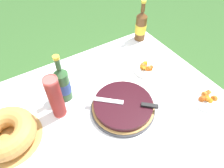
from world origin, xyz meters
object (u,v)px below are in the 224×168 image
(serving_knife, at_px, (129,103))
(cup_stack, at_px, (55,98))
(bundt_cake, at_px, (6,133))
(snack_plate_near, at_px, (147,69))
(snack_plate_left, at_px, (206,98))
(cider_bottle_green, at_px, (63,84))
(cider_bottle_amber, at_px, (141,26))
(berry_tart, at_px, (123,106))

(serving_knife, height_order, cup_stack, cup_stack)
(bundt_cake, distance_m, snack_plate_near, 0.89)
(bundt_cake, bearing_deg, snack_plate_left, -18.75)
(serving_knife, bearing_deg, cider_bottle_green, -4.89)
(cup_stack, xyz_separation_m, snack_plate_left, (0.75, -0.36, -0.12))
(cider_bottle_amber, bearing_deg, bundt_cake, -162.08)
(serving_knife, xyz_separation_m, snack_plate_left, (0.42, -0.18, -0.05))
(cider_bottle_green, distance_m, snack_plate_near, 0.56)
(bundt_cake, xyz_separation_m, cup_stack, (0.27, 0.01, 0.08))
(snack_plate_left, bearing_deg, serving_knife, 157.27)
(cider_bottle_green, bearing_deg, snack_plate_near, -7.28)
(snack_plate_left, bearing_deg, cider_bottle_amber, 86.29)
(berry_tart, height_order, cider_bottle_green, cider_bottle_green)
(bundt_cake, xyz_separation_m, cider_bottle_amber, (1.07, 0.34, 0.06))
(cup_stack, bearing_deg, berry_tart, -27.93)
(bundt_cake, distance_m, cup_stack, 0.28)
(berry_tart, distance_m, serving_knife, 0.05)
(serving_knife, relative_size, cup_stack, 1.11)
(snack_plate_near, distance_m, snack_plate_left, 0.40)
(berry_tart, xyz_separation_m, serving_knife, (0.02, -0.02, 0.04))
(cider_bottle_green, bearing_deg, cider_bottle_amber, 18.70)
(cider_bottle_amber, bearing_deg, berry_tart, -134.82)
(bundt_cake, height_order, snack_plate_left, bundt_cake)
(berry_tart, height_order, cup_stack, cup_stack)
(snack_plate_near, relative_size, snack_plate_left, 1.00)
(cider_bottle_green, relative_size, snack_plate_left, 1.57)
(berry_tart, distance_m, snack_plate_near, 0.36)
(berry_tart, distance_m, bundt_cake, 0.59)
(bundt_cake, distance_m, cider_bottle_green, 0.36)
(berry_tart, relative_size, bundt_cake, 1.12)
(bundt_cake, bearing_deg, cup_stack, 2.65)
(berry_tart, xyz_separation_m, cider_bottle_amber, (0.49, 0.49, 0.09))
(berry_tart, distance_m, cider_bottle_amber, 0.70)
(cup_stack, distance_m, cider_bottle_green, 0.11)
(bundt_cake, relative_size, snack_plate_left, 1.62)
(snack_plate_near, bearing_deg, bundt_cake, -178.11)
(bundt_cake, relative_size, snack_plate_near, 1.61)
(cider_bottle_green, height_order, snack_plate_left, cider_bottle_green)
(berry_tart, height_order, serving_knife, serving_knife)
(snack_plate_near, bearing_deg, cider_bottle_green, 172.72)
(serving_knife, distance_m, cider_bottle_green, 0.37)
(cider_bottle_amber, distance_m, snack_plate_near, 0.37)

